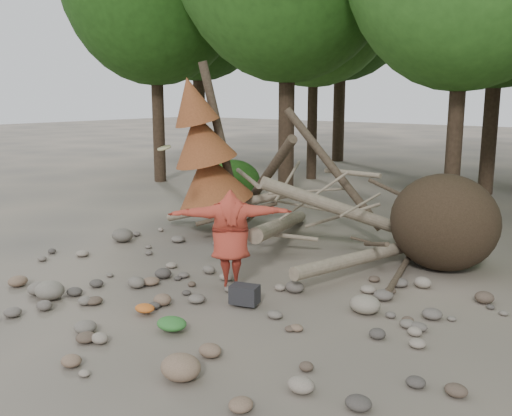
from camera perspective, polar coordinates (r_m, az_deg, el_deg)
The scene contains 13 objects.
ground at distance 10.15m, azimuth -5.14°, elevation -9.12°, with size 120.00×120.00×0.00m, color #514C44.
deadfall_pile at distance 12.29m, azimuth 15.64°, elevation -1.25°, with size 8.55×5.24×3.30m.
dead_conifer at distance 14.18m, azimuth -5.11°, elevation 5.50°, with size 2.06×2.16×4.35m.
bush_left at distance 18.76m, azimuth -2.32°, elevation 2.67°, with size 1.80×1.80×1.44m, color #235316.
bush_mid at distance 16.05m, azimuth 16.50°, elevation 0.16°, with size 1.40×1.40×1.12m, color #2E691E.
frisbee_thrower at distance 10.32m, azimuth -2.58°, elevation -3.05°, with size 3.34×1.95×2.45m.
backpack at distance 9.76m, azimuth -1.15°, elevation -8.96°, with size 0.47×0.31×0.31m, color black.
cloth_green at distance 8.87m, azimuth -8.42°, elevation -11.67°, with size 0.49×0.41×0.18m, color #2E6F2C.
cloth_orange at distance 9.61m, azimuth -11.05°, elevation -10.08°, with size 0.35×0.29×0.13m, color #BE5D20.
boulder_front_left at distance 10.71m, azimuth -19.94°, elevation -7.75°, with size 0.54×0.49×0.33m, color slate.
boulder_front_right at distance 7.50m, azimuth -7.54°, elevation -15.51°, with size 0.54×0.48×0.32m, color #826851.
boulder_mid_right at distance 9.64m, azimuth 10.85°, elevation -9.43°, with size 0.52×0.46×0.31m, color gray.
boulder_mid_left at distance 14.27m, azimuth -13.21°, elevation -2.66°, with size 0.55×0.49×0.33m, color #5F5A50.
Camera 1 is at (6.57, -6.88, 3.53)m, focal length 40.00 mm.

